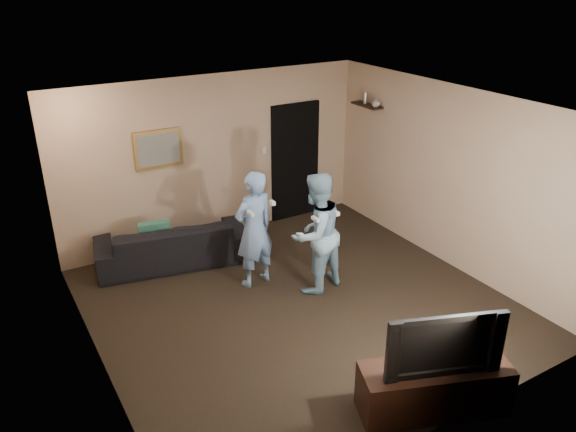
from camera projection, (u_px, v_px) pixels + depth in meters
ground at (299, 304)px, 7.33m from camera, size 5.00×5.00×0.00m
ceiling at (301, 107)px, 6.27m from camera, size 5.00×5.00×0.04m
wall_back at (215, 158)px, 8.76m from camera, size 5.00×0.04×2.60m
wall_front at (453, 314)px, 4.84m from camera, size 5.00×0.04×2.60m
wall_left at (89, 265)px, 5.63m from camera, size 0.04×5.00×2.60m
wall_right at (449, 177)px, 7.97m from camera, size 0.04×5.00×2.60m
sofa at (172, 243)px, 8.25m from camera, size 2.31×1.27×0.64m
throw_pillow at (155, 237)px, 8.07m from camera, size 0.46×0.24×0.44m
painting_frame at (158, 149)px, 8.19m from camera, size 0.72×0.05×0.57m
painting_canvas at (159, 149)px, 8.17m from camera, size 0.62×0.01×0.47m
doorway at (295, 162)px, 9.53m from camera, size 0.90×0.06×2.00m
light_switch at (264, 150)px, 9.13m from camera, size 0.08×0.02×0.12m
wall_shelf at (367, 105)px, 9.04m from camera, size 0.20×0.60×0.03m
shelf_vase at (376, 103)px, 8.84m from camera, size 0.14×0.14×0.13m
shelf_figurine at (365, 98)px, 9.04m from camera, size 0.06×0.06×0.18m
tv_console at (434, 389)px, 5.50m from camera, size 1.54×0.97×0.53m
television at (441, 339)px, 5.26m from camera, size 1.12×0.55×0.66m
wii_player_left at (254, 229)px, 7.51m from camera, size 0.65×0.53×1.64m
wii_player_right at (316, 233)px, 7.37m from camera, size 0.93×0.80×1.66m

